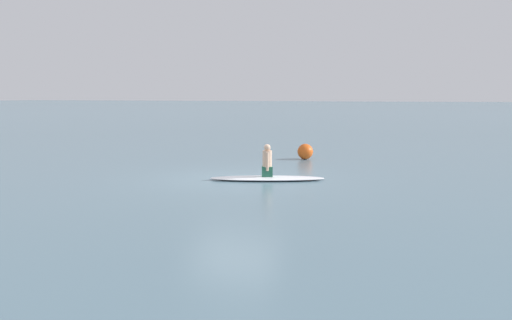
# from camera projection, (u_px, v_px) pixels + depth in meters

# --- Properties ---
(ground_plane) EXTENTS (400.00, 400.00, 0.00)m
(ground_plane) POSITION_uv_depth(u_px,v_px,m) (235.00, 179.00, 14.90)
(ground_plane) COLOR slate
(surfboard) EXTENTS (1.87, 3.26, 0.11)m
(surfboard) POSITION_uv_depth(u_px,v_px,m) (267.00, 178.00, 14.73)
(surfboard) COLOR white
(surfboard) RESTS_ON ground
(person_paddler) EXTENTS (0.39, 0.36, 0.90)m
(person_paddler) POSITION_uv_depth(u_px,v_px,m) (267.00, 162.00, 14.67)
(person_paddler) COLOR #26664C
(person_paddler) RESTS_ON surfboard
(buoy_marker) EXTENTS (0.58, 0.58, 0.58)m
(buoy_marker) POSITION_uv_depth(u_px,v_px,m) (305.00, 152.00, 19.50)
(buoy_marker) COLOR #E55919
(buoy_marker) RESTS_ON ground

